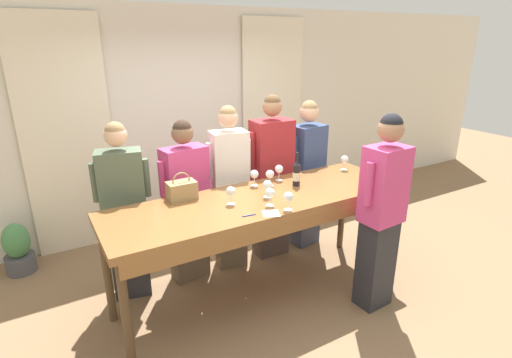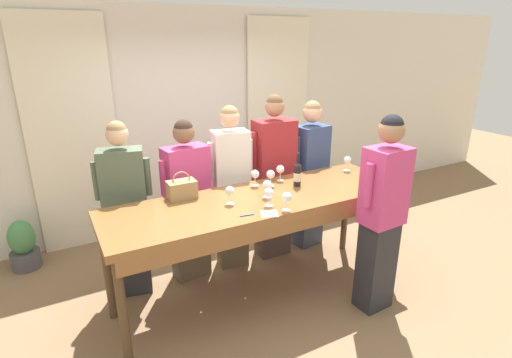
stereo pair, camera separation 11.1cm
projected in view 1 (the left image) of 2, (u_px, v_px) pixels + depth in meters
The scene contains 24 objects.
ground_plane at pixel (260, 295), 3.97m from camera, with size 18.00×18.00×0.00m, color #846647.
wall_back at pixel (181, 121), 5.14m from camera, with size 12.00×0.06×2.80m.
curtain_panel_left at pixel (68, 139), 4.46m from camera, with size 0.96×0.03×2.69m.
curtain_panel_right at pixel (272, 117), 5.75m from camera, with size 0.96×0.03×2.69m.
tasting_bar at pixel (262, 207), 3.64m from camera, with size 2.83×0.85×1.05m.
wine_bottle at pixel (297, 174), 3.87m from camera, with size 0.07×0.07×0.33m.
handbag at pixel (182, 190), 3.55m from camera, with size 0.25×0.16×0.25m.
wine_glass_front_left at pixel (270, 175), 3.86m from camera, with size 0.08×0.08×0.16m.
wine_glass_front_mid at pixel (254, 175), 3.86m from camera, with size 0.08×0.08×0.16m.
wine_glass_front_right at pixel (345, 160), 4.34m from camera, with size 0.08×0.08×0.16m.
wine_glass_center_left at pixel (288, 197), 3.31m from camera, with size 0.08×0.08×0.16m.
wine_glass_center_mid at pixel (270, 193), 3.40m from camera, with size 0.08×0.08×0.16m.
wine_glass_center_right at pixel (267, 185), 3.59m from camera, with size 0.08×0.08×0.16m.
wine_glass_back_left at pixel (279, 169), 4.02m from camera, with size 0.08×0.08×0.16m.
wine_glass_back_mid at pixel (231, 192), 3.43m from camera, with size 0.08×0.08×0.16m.
napkin at pixel (271, 213), 3.28m from camera, with size 0.18×0.18×0.00m.
pen at pixel (249, 215), 3.24m from camera, with size 0.12×0.02×0.01m.
guest_olive_jacket at pixel (125, 211), 3.71m from camera, with size 0.51×0.31×1.74m.
guest_pink_top at pixel (187, 201), 4.00m from camera, with size 0.55×0.29×1.69m.
guest_cream_sweater at pixel (230, 187), 4.21m from camera, with size 0.49×0.29×1.79m.
guest_striped_shirt at pixel (271, 177), 4.46m from camera, with size 0.55×0.29×1.86m.
guest_navy_coat at pixel (307, 173), 4.70m from camera, with size 0.49×0.32×1.76m.
host_pouring at pixel (381, 212), 3.54m from camera, with size 0.48×0.29×1.83m.
potted_plant at pixel (18, 249), 4.29m from camera, with size 0.31×0.31×0.57m.
Camera 1 is at (-1.73, -2.88, 2.41)m, focal length 28.00 mm.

